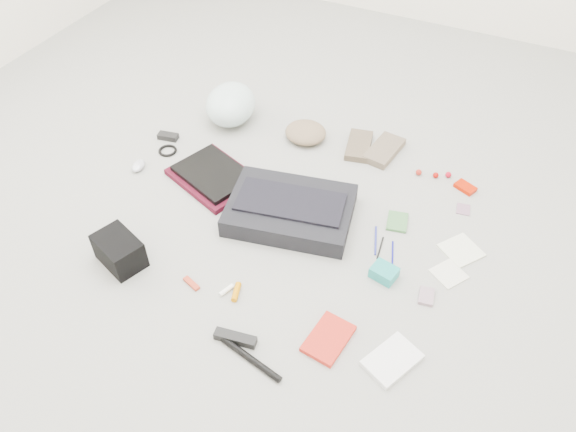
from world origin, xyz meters
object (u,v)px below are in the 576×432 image
at_px(camera_bag, 119,251).
at_px(accordion_wallet, 384,273).
at_px(laptop, 213,173).
at_px(bike_helmet, 231,104).
at_px(messenger_bag, 290,210).
at_px(book_red, 328,339).

relative_size(camera_bag, accordion_wallet, 1.98).
xyz_separation_m(laptop, bike_helmet, (-0.16, 0.43, 0.05)).
bearing_deg(camera_bag, laptop, 103.13).
bearing_deg(accordion_wallet, messenger_bag, 175.79).
distance_m(laptop, bike_helmet, 0.46).
bearing_deg(laptop, messenger_bag, 11.16).
xyz_separation_m(laptop, book_red, (0.78, -0.54, -0.03)).
bearing_deg(book_red, laptop, 152.46).
distance_m(book_red, accordion_wallet, 0.35).
bearing_deg(messenger_bag, bike_helmet, 127.02).
relative_size(camera_bag, book_red, 1.01).
relative_size(messenger_bag, bike_helmet, 1.66).
relative_size(book_red, accordion_wallet, 1.96).
height_order(camera_bag, accordion_wallet, camera_bag).
bearing_deg(book_red, bike_helmet, 141.13).
distance_m(messenger_bag, book_red, 0.61).
bearing_deg(book_red, accordion_wallet, 84.38).
bearing_deg(messenger_bag, camera_bag, -145.59).
bearing_deg(laptop, accordion_wallet, 7.47).
relative_size(laptop, camera_bag, 1.74).
distance_m(messenger_bag, accordion_wallet, 0.47).
height_order(messenger_bag, camera_bag, camera_bag).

